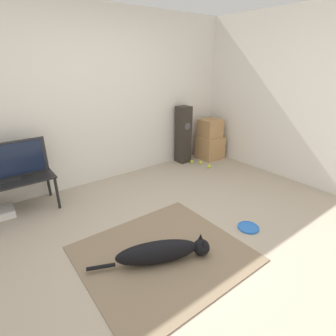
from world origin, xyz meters
TOP-DOWN VIEW (x-y plane):
  - ground_plane at (0.00, 0.00)m, footprint 12.00×12.00m
  - wall_back at (0.00, 2.10)m, footprint 8.00×0.06m
  - wall_right at (2.60, 0.00)m, footprint 0.06×8.00m
  - area_rug at (-0.16, 0.01)m, footprint 1.55×1.41m
  - dog at (-0.23, -0.07)m, footprint 1.10×0.54m
  - frisbee at (0.88, -0.23)m, footprint 0.25×0.25m
  - cardboard_box_lower at (2.26, 1.74)m, footprint 0.44×0.41m
  - cardboard_box_upper at (2.25, 1.75)m, footprint 0.38×0.35m
  - floor_speaker at (1.70, 1.91)m, footprint 0.23×0.23m
  - tv_stand at (-1.26, 1.78)m, footprint 1.12×0.50m
  - tennis_ball_by_boxes at (1.87, 1.59)m, footprint 0.07×0.07m
  - tennis_ball_near_speaker at (1.86, 1.35)m, footprint 0.07×0.07m
  - tennis_ball_loose_on_carpet at (1.76, 1.72)m, footprint 0.07×0.07m
  - game_console at (-1.37, 1.79)m, footprint 0.30×0.28m

SIDE VIEW (x-z plane):
  - ground_plane at x=0.00m, z-range 0.00..0.00m
  - area_rug at x=-0.16m, z-range 0.00..0.01m
  - frisbee at x=0.88m, z-range 0.00..0.03m
  - tennis_ball_by_boxes at x=1.87m, z-range 0.00..0.07m
  - tennis_ball_near_speaker at x=1.86m, z-range 0.00..0.07m
  - tennis_ball_loose_on_carpet at x=1.76m, z-range 0.00..0.07m
  - game_console at x=-1.37m, z-range 0.00..0.09m
  - dog at x=-0.23m, z-range 0.01..0.23m
  - cardboard_box_lower at x=2.26m, z-range 0.00..0.43m
  - tv_stand at x=-1.26m, z-range 0.18..0.64m
  - floor_speaker at x=1.70m, z-range 0.00..1.05m
  - cardboard_box_upper at x=2.25m, z-range 0.43..0.77m
  - wall_back at x=0.00m, z-range 0.00..2.55m
  - wall_right at x=2.60m, z-range 0.00..2.55m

